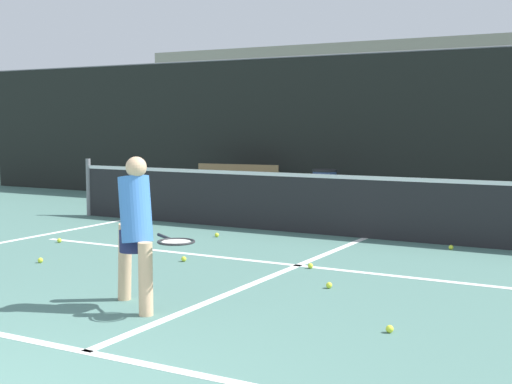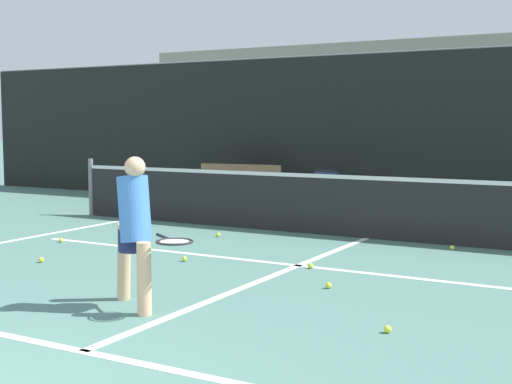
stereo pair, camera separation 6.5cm
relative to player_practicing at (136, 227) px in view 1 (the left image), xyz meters
name	(u,v)px [view 1 (the left image)]	position (x,y,z in m)	size (l,w,h in m)	color
court_baseline_near	(85,352)	(0.46, -1.21, -0.78)	(11.00, 0.10, 0.01)	white
court_service_line	(298,265)	(0.46, 2.55, -0.78)	(8.25, 0.10, 0.01)	white
court_center_mark	(271,276)	(0.46, 1.86, -0.78)	(0.10, 6.14, 0.01)	white
net	(366,205)	(0.46, 4.93, -0.27)	(11.09, 0.09, 1.07)	slate
fence_back	(432,132)	(0.46, 8.57, 0.79)	(24.00, 0.06, 3.15)	black
player_practicing	(136,227)	(0.00, 0.00, 0.00)	(1.16, 0.61, 1.45)	#DBAD84
tennis_ball_scattered_0	(310,266)	(0.66, 2.48, -0.75)	(0.07, 0.07, 0.07)	#D1E033
tennis_ball_scattered_1	(40,260)	(-2.44, 1.15, -0.75)	(0.07, 0.07, 0.07)	#D1E033
tennis_ball_scattered_2	(217,235)	(-1.57, 3.93, -0.75)	(0.07, 0.07, 0.07)	#D1E033
tennis_ball_scattered_3	(59,240)	(-3.32, 2.38, -0.75)	(0.07, 0.07, 0.07)	#D1E033
tennis_ball_scattered_5	(329,285)	(1.27, 1.64, -0.75)	(0.07, 0.07, 0.07)	#D1E033
tennis_ball_scattered_6	(132,226)	(-3.33, 4.06, -0.75)	(0.07, 0.07, 0.07)	#D1E033
tennis_ball_scattered_7	(390,329)	(2.34, 0.40, -0.75)	(0.07, 0.07, 0.07)	#D1E033
tennis_ball_scattered_8	(451,247)	(1.84, 4.57, -0.75)	(0.07, 0.07, 0.07)	#D1E033
tennis_ball_scattered_9	(184,259)	(-0.92, 2.09, -0.75)	(0.07, 0.07, 0.07)	#D1E033
courtside_bench	(236,183)	(-3.48, 7.73, -0.30)	(1.88, 0.62, 0.86)	olive
trash_bin	(324,190)	(-1.45, 7.76, -0.37)	(0.50, 0.50, 0.82)	#384C7F
tree_west	(365,88)	(-3.77, 16.29, 2.05)	(2.78, 2.78, 3.33)	brown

